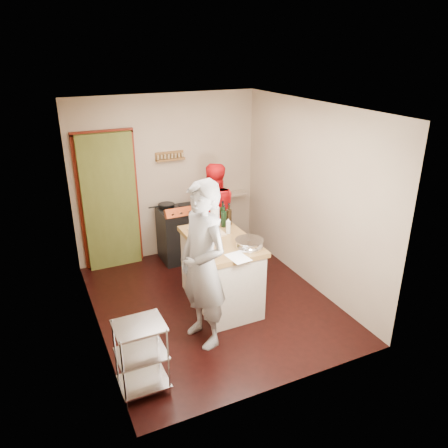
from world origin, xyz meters
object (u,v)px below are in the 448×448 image
(stove, at_px, (179,233))
(wire_shelving, at_px, (141,355))
(island, at_px, (221,270))
(person_red, at_px, (213,214))
(person_stripe, at_px, (203,266))

(stove, distance_m, wire_shelving, 2.94)
(island, bearing_deg, person_red, 71.04)
(island, distance_m, person_red, 1.30)
(person_red, bearing_deg, person_stripe, 74.83)
(stove, bearing_deg, wire_shelving, -116.85)
(stove, bearing_deg, person_stripe, -102.00)
(wire_shelving, height_order, person_stripe, person_stripe)
(island, bearing_deg, stove, 92.59)
(stove, relative_size, person_red, 0.62)
(stove, height_order, wire_shelving, stove)
(wire_shelving, bearing_deg, stove, 63.15)
(person_red, bearing_deg, stove, -18.31)
(person_stripe, bearing_deg, person_red, 140.17)
(person_red, bearing_deg, wire_shelving, 64.05)
(wire_shelving, xyz_separation_m, person_stripe, (0.88, 0.51, 0.55))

